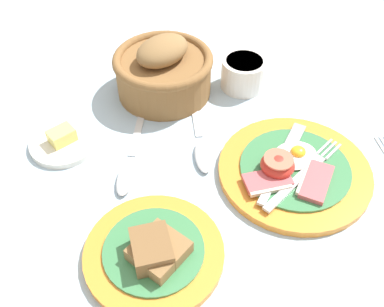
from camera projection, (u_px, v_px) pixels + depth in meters
name	position (u px, v px, depth m)	size (l,w,h in m)	color
ground_plane	(258.00, 180.00, 0.69)	(3.00, 3.00, 0.00)	#A3BCD1
breakfast_plate	(293.00, 170.00, 0.69)	(0.23, 0.23, 0.04)	orange
bread_plate	(154.00, 252.00, 0.58)	(0.19, 0.19, 0.05)	orange
sugar_cup	(243.00, 72.00, 0.82)	(0.08, 0.08, 0.06)	white
bread_basket	(163.00, 70.00, 0.80)	(0.18, 0.18, 0.11)	brown
butter_dish	(63.00, 141.00, 0.73)	(0.11, 0.11, 0.03)	silver
teaspoon_by_saucer	(129.00, 165.00, 0.70)	(0.12, 0.17, 0.01)	silver
teaspoon_near_cup	(201.00, 145.00, 0.73)	(0.09, 0.18, 0.01)	silver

